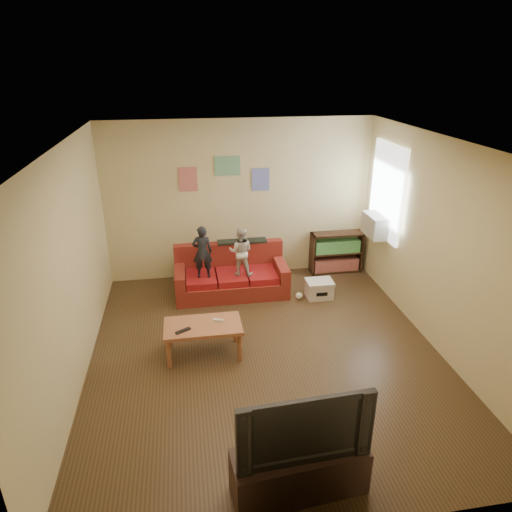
{
  "coord_description": "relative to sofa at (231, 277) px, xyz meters",
  "views": [
    {
      "loc": [
        -0.93,
        -4.9,
        3.54
      ],
      "look_at": [
        0.0,
        0.8,
        1.05
      ],
      "focal_mm": 32.0,
      "sensor_mm": 36.0,
      "label": 1
    }
  ],
  "objects": [
    {
      "name": "room_shell",
      "position": [
        0.25,
        -1.81,
        1.08
      ],
      "size": [
        4.52,
        5.02,
        2.72
      ],
      "color": "#4D3721",
      "rests_on": "ground"
    },
    {
      "name": "sofa",
      "position": [
        0.0,
        0.0,
        0.0
      ],
      "size": [
        1.8,
        0.83,
        0.79
      ],
      "color": "maroon",
      "rests_on": "ground"
    },
    {
      "name": "child_a",
      "position": [
        -0.45,
        -0.16,
        0.54
      ],
      "size": [
        0.32,
        0.22,
        0.85
      ],
      "primitive_type": "imported",
      "rotation": [
        0.0,
        0.0,
        3.08
      ],
      "color": "black",
      "rests_on": "sofa"
    },
    {
      "name": "child_b",
      "position": [
        0.15,
        -0.16,
        0.51
      ],
      "size": [
        0.45,
        0.39,
        0.79
      ],
      "primitive_type": "imported",
      "rotation": [
        0.0,
        0.0,
        2.87
      ],
      "color": "beige",
      "rests_on": "sofa"
    },
    {
      "name": "coffee_table",
      "position": [
        -0.55,
        -1.69,
        0.11
      ],
      "size": [
        0.98,
        0.54,
        0.44
      ],
      "color": "#B56A45",
      "rests_on": "ground"
    },
    {
      "name": "remote",
      "position": [
        -0.8,
        -1.81,
        0.19
      ],
      "size": [
        0.2,
        0.14,
        0.02
      ],
      "primitive_type": "cube",
      "rotation": [
        0.0,
        0.0,
        0.52
      ],
      "color": "black",
      "rests_on": "coffee_table"
    },
    {
      "name": "game_controller",
      "position": [
        -0.35,
        -1.64,
        0.19
      ],
      "size": [
        0.13,
        0.07,
        0.03
      ],
      "primitive_type": "cube",
      "rotation": [
        0.0,
        0.0,
        -0.29
      ],
      "color": "white",
      "rests_on": "coffee_table"
    },
    {
      "name": "bookshelf",
      "position": [
        1.95,
        0.49,
        0.06
      ],
      "size": [
        0.92,
        0.28,
        0.74
      ],
      "color": "#351F13",
      "rests_on": "ground"
    },
    {
      "name": "window",
      "position": [
        2.47,
        -0.16,
        1.37
      ],
      "size": [
        0.04,
        1.08,
        1.48
      ],
      "primitive_type": "cube",
      "color": "white",
      "rests_on": "room_shell"
    },
    {
      "name": "ac_unit",
      "position": [
        2.35,
        -0.16,
        0.81
      ],
      "size": [
        0.28,
        0.55,
        0.35
      ],
      "primitive_type": "cube",
      "color": "#B7B2A3",
      "rests_on": "window"
    },
    {
      "name": "artwork_left",
      "position": [
        -0.6,
        0.68,
        1.48
      ],
      "size": [
        0.3,
        0.01,
        0.4
      ],
      "primitive_type": "cube",
      "color": "#D87266",
      "rests_on": "room_shell"
    },
    {
      "name": "artwork_center",
      "position": [
        0.05,
        0.68,
        1.68
      ],
      "size": [
        0.42,
        0.01,
        0.32
      ],
      "primitive_type": "cube",
      "color": "#72B27F",
      "rests_on": "room_shell"
    },
    {
      "name": "artwork_right",
      "position": [
        0.6,
        0.68,
        1.43
      ],
      "size": [
        0.3,
        0.01,
        0.38
      ],
      "primitive_type": "cube",
      "color": "#727FCC",
      "rests_on": "room_shell"
    },
    {
      "name": "file_box",
      "position": [
        1.38,
        -0.43,
        -0.12
      ],
      "size": [
        0.42,
        0.32,
        0.29
      ],
      "color": "silver",
      "rests_on": "ground"
    },
    {
      "name": "tv_stand",
      "position": [
        0.17,
        -3.89,
        -0.04
      ],
      "size": [
        1.22,
        0.5,
        0.45
      ],
      "primitive_type": "cube",
      "rotation": [
        0.0,
        0.0,
        0.09
      ],
      "color": "#39251F",
      "rests_on": "ground"
    },
    {
      "name": "television",
      "position": [
        0.17,
        -3.89,
        0.51
      ],
      "size": [
        1.16,
        0.21,
        0.67
      ],
      "primitive_type": "imported",
      "rotation": [
        0.0,
        0.0,
        0.05
      ],
      "color": "black",
      "rests_on": "tv_stand"
    },
    {
      "name": "tissue",
      "position": [
        1.04,
        -0.44,
        -0.21
      ],
      "size": [
        0.13,
        0.13,
        0.11
      ],
      "primitive_type": "sphere",
      "rotation": [
        0.0,
        0.0,
        0.14
      ],
      "color": "white",
      "rests_on": "ground"
    }
  ]
}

